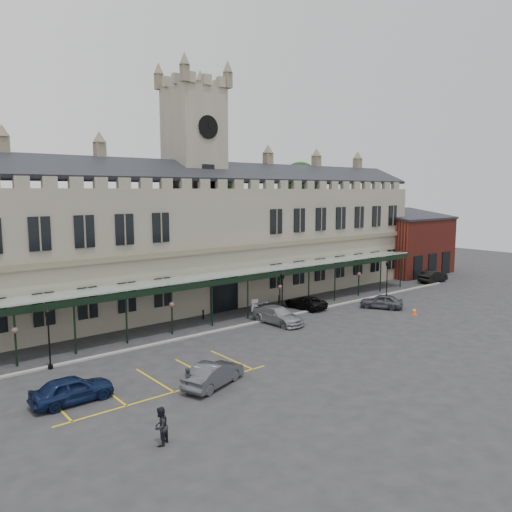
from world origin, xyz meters
TOP-DOWN VIEW (x-y plane):
  - ground at (0.00, 0.00)m, footprint 140.00×140.00m
  - station_building at (0.00, 15.91)m, footprint 60.00×10.36m
  - clock_tower at (0.00, 16.00)m, footprint 5.60×5.60m
  - canopy at (0.00, 7.46)m, footprint 50.00×4.10m
  - brick_annex at (34.00, 12.97)m, footprint 12.40×8.36m
  - kerb at (0.00, 5.50)m, footprint 60.00×0.40m
  - parking_markings at (-14.00, -1.50)m, footprint 16.00×6.00m
  - tree_behind_mid at (8.00, 25.00)m, footprint 6.00×6.00m
  - tree_behind_right at (24.00, 25.00)m, footprint 6.00×6.00m
  - lamp_post_left at (-18.40, 5.24)m, footprint 0.40×0.40m
  - lamp_post_mid at (2.77, 5.51)m, footprint 0.41×0.41m
  - lamp_post_right at (17.99, 4.85)m, footprint 0.39×0.39m
  - traffic_cone at (13.16, -1.86)m, footprint 0.44×0.44m
  - sign_board at (2.31, 9.02)m, footprint 0.68×0.24m
  - bollard_left at (-3.33, 9.65)m, footprint 0.16×0.16m
  - bollard_right at (6.23, 9.78)m, footprint 0.17×0.17m
  - car_left_a at (-19.13, -1.06)m, footprint 4.54×1.85m
  - car_left_b at (-11.63, -4.09)m, footprint 4.80×3.02m
  - car_taxi at (1.00, 4.13)m, footprint 2.49×5.40m
  - car_van at (7.00, 6.67)m, footprint 2.32×4.69m
  - car_right_a at (13.00, 1.83)m, footprint 3.61×4.50m
  - car_right_b at (30.08, 6.43)m, footprint 4.74×1.74m
  - person_a at (-13.59, -4.39)m, footprint 0.71×0.58m
  - person_b at (-17.60, -8.43)m, footprint 1.13×1.07m

SIDE VIEW (x-z plane):
  - ground at x=0.00m, z-range 0.00..0.00m
  - parking_markings at x=-14.00m, z-range -0.01..0.01m
  - kerb at x=0.00m, z-range 0.00..0.12m
  - traffic_cone at x=13.16m, z-range -0.01..0.70m
  - bollard_left at x=-3.33m, z-range 0.00..0.87m
  - bollard_right at x=6.23m, z-range 0.00..0.95m
  - sign_board at x=2.31m, z-range -0.01..1.18m
  - car_van at x=7.00m, z-range 0.00..1.28m
  - car_right_a at x=13.00m, z-range 0.00..1.44m
  - car_left_b at x=-11.63m, z-range 0.00..1.49m
  - car_taxi at x=1.00m, z-range 0.00..1.53m
  - car_left_a at x=-19.13m, z-range 0.00..1.54m
  - car_right_b at x=30.08m, z-range 0.00..1.55m
  - person_a at x=-13.59m, z-range 0.00..1.66m
  - person_b at x=-17.60m, z-range 0.00..1.84m
  - canopy at x=0.00m, z-range 0.25..4.55m
  - lamp_post_right at x=17.99m, z-range 0.38..4.51m
  - lamp_post_left at x=-18.40m, z-range 0.39..4.58m
  - lamp_post_mid at x=2.77m, z-range 0.41..4.78m
  - brick_annex at x=34.00m, z-range -0.46..8.77m
  - station_building at x=0.00m, z-range -2.18..15.12m
  - tree_behind_mid at x=8.00m, z-range 4.81..20.81m
  - tree_behind_right at x=24.00m, z-range 4.81..20.81m
  - clock_tower at x=0.00m, z-range 0.71..25.51m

